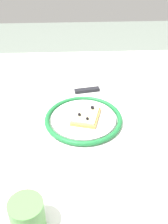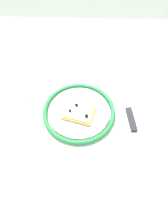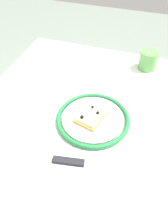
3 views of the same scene
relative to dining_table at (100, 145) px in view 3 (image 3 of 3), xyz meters
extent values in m
plane|color=slate|center=(0.00, 0.00, -0.68)|extent=(6.00, 6.00, 0.00)
cube|color=white|center=(0.00, 0.00, 0.07)|extent=(0.96, 0.92, 0.04)
cylinder|color=#4C4742|center=(-0.42, -0.40, -0.31)|extent=(0.05, 0.05, 0.72)
cylinder|color=white|center=(-0.03, -0.04, 0.09)|extent=(0.20, 0.20, 0.01)
torus|color=#1E7238|center=(-0.03, -0.04, 0.10)|extent=(0.24, 0.24, 0.01)
cube|color=tan|center=(-0.02, -0.04, 0.10)|extent=(0.12, 0.10, 0.01)
cube|color=beige|center=(-0.02, -0.04, 0.11)|extent=(0.10, 0.09, 0.01)
sphere|color=black|center=(-0.03, -0.02, 0.12)|extent=(0.01, 0.01, 0.01)
sphere|color=black|center=(-0.05, -0.05, 0.12)|extent=(0.01, 0.01, 0.01)
sphere|color=black|center=(0.00, -0.06, 0.12)|extent=(0.01, 0.01, 0.01)
cube|color=silver|center=(0.13, 0.06, 0.09)|extent=(0.04, 0.15, 0.00)
cube|color=black|center=(0.15, -0.06, 0.09)|extent=(0.03, 0.09, 0.01)
cube|color=#B7B7B7|center=(-0.18, -0.08, 0.09)|extent=(0.03, 0.11, 0.00)
cube|color=#B7B7B7|center=(-0.20, 0.05, 0.09)|extent=(0.03, 0.04, 0.00)
cylinder|color=#599E4C|center=(-0.38, 0.10, 0.13)|extent=(0.07, 0.07, 0.08)
camera|label=1|loc=(-0.75, -0.01, 0.66)|focal=47.35mm
camera|label=2|loc=(0.01, -0.55, 0.87)|focal=45.19mm
camera|label=3|loc=(0.44, 0.09, 0.63)|focal=35.01mm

